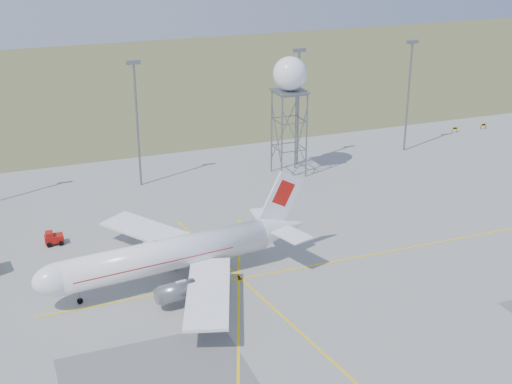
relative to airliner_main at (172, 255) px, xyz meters
name	(u,v)px	position (x,y,z in m)	size (l,w,h in m)	color
grass_strip	(117,83)	(13.57, 107.57, -3.60)	(400.00, 120.00, 0.03)	brown
mast_b	(137,114)	(3.57, 33.57, 8.45)	(2.20, 0.50, 20.50)	slate
mast_c	(298,98)	(31.57, 33.57, 8.45)	(2.20, 0.50, 20.50)	slate
mast_d	(409,87)	(53.57, 33.57, 8.45)	(2.20, 0.50, 20.50)	slate
taxi_sign_near	(455,128)	(69.17, 39.57, -2.73)	(1.60, 0.17, 1.20)	black
taxi_sign_far	(483,125)	(76.17, 39.57, -2.73)	(1.60, 0.17, 1.20)	black
airliner_main	(172,255)	(0.00, 0.00, 0.00)	(34.67, 33.54, 11.80)	white
radar_tower	(289,110)	(28.16, 29.58, 7.67)	(5.56, 5.56, 20.12)	slate
baggage_tug	(54,239)	(-12.31, 15.84, -2.91)	(2.43, 1.94, 1.88)	#A4110B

